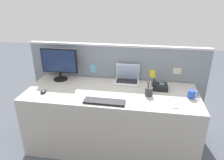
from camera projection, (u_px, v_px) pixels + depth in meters
name	position (u px, v px, depth m)	size (l,w,h in m)	color
ground_plane	(111.00, 143.00, 2.71)	(10.00, 10.00, 0.00)	#4C515B
desk	(111.00, 119.00, 2.56)	(1.98, 0.75, 0.75)	#ADA89E
cubicle_divider	(116.00, 88.00, 2.85)	(2.30, 0.08, 1.20)	gray
desktop_monitor	(59.00, 63.00, 2.65)	(0.46, 0.18, 0.41)	black
laptop	(127.00, 78.00, 2.64)	(0.30, 0.23, 0.23)	silver
desk_phone	(159.00, 86.00, 2.46)	(0.18, 0.17, 0.09)	black
keyboard_main	(104.00, 102.00, 2.17)	(0.43, 0.12, 0.02)	black
computer_mouse_right_hand	(43.00, 91.00, 2.38)	(0.06, 0.10, 0.03)	#232328
pen_cup	(149.00, 91.00, 2.30)	(0.08, 0.08, 0.18)	#333338
cell_phone_white_slab	(173.00, 105.00, 2.12)	(0.07, 0.13, 0.01)	silver
coffee_mug	(192.00, 94.00, 2.25)	(0.11, 0.08, 0.09)	blue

